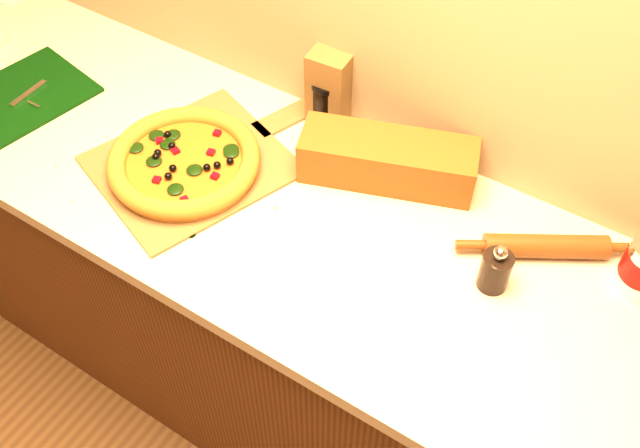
# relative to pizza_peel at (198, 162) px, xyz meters

# --- Properties ---
(cabinet) EXTENTS (2.80, 0.65, 0.86)m
(cabinet) POSITION_rel_pizza_peel_xyz_m (0.40, 0.00, -0.47)
(cabinet) COLOR #42210E
(cabinet) RESTS_ON ground
(countertop) EXTENTS (2.84, 0.68, 0.04)m
(countertop) POSITION_rel_pizza_peel_xyz_m (0.40, 0.00, -0.02)
(countertop) COLOR beige
(countertop) RESTS_ON cabinet
(pizza_peel) EXTENTS (0.50, 0.61, 0.01)m
(pizza_peel) POSITION_rel_pizza_peel_xyz_m (0.00, 0.00, 0.00)
(pizza_peel) COLOR brown
(pizza_peel) RESTS_ON countertop
(pizza) EXTENTS (0.36, 0.36, 0.05)m
(pizza) POSITION_rel_pizza_peel_xyz_m (-0.01, -0.04, 0.03)
(pizza) COLOR #A76F29
(pizza) RESTS_ON pizza_peel
(cutting_board) EXTENTS (0.33, 0.41, 0.03)m
(cutting_board) POSITION_rel_pizza_peel_xyz_m (-0.54, -0.08, 0.00)
(cutting_board) COLOR black
(cutting_board) RESTS_ON countertop
(bottle_cap) EXTENTS (0.03, 0.03, 0.01)m
(bottle_cap) POSITION_rel_pizza_peel_xyz_m (0.13, -0.18, -0.00)
(bottle_cap) COLOR black
(bottle_cap) RESTS_ON countertop
(pepper_grinder) EXTENTS (0.06, 0.06, 0.12)m
(pepper_grinder) POSITION_rel_pizza_peel_xyz_m (0.74, 0.05, 0.04)
(pepper_grinder) COLOR black
(pepper_grinder) RESTS_ON countertop
(rolling_pin) EXTENTS (0.34, 0.22, 0.05)m
(rolling_pin) POSITION_rel_pizza_peel_xyz_m (0.80, 0.18, 0.02)
(rolling_pin) COLOR #623910
(rolling_pin) RESTS_ON countertop
(bread_bag) EXTENTS (0.42, 0.26, 0.11)m
(bread_bag) POSITION_rel_pizza_peel_xyz_m (0.40, 0.20, 0.05)
(bread_bag) COLOR brown
(bread_bag) RESTS_ON countertop
(paper_bag) EXTENTS (0.10, 0.09, 0.20)m
(paper_bag) POSITION_rel_pizza_peel_xyz_m (0.18, 0.30, 0.09)
(paper_bag) COLOR brown
(paper_bag) RESTS_ON countertop
(dark_jar) EXTENTS (0.08, 0.08, 0.12)m
(dark_jar) POSITION_rel_pizza_peel_xyz_m (0.18, 0.29, 0.06)
(dark_jar) COLOR black
(dark_jar) RESTS_ON countertop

